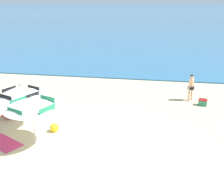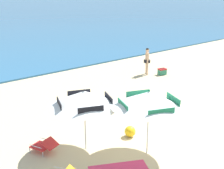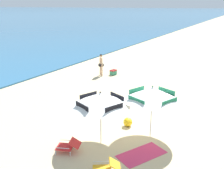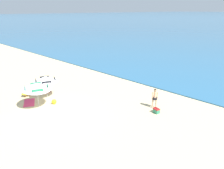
% 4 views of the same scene
% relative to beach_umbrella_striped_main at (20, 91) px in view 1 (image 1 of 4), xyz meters
% --- Properties ---
extents(ground_plane, '(800.00, 800.00, 0.00)m').
position_rel_beach_umbrella_striped_main_xyz_m(ground_plane, '(3.71, -1.19, -1.83)').
color(ground_plane, '#CCB78C').
extents(ocean_water, '(800.00, 800.00, 0.10)m').
position_rel_beach_umbrella_striped_main_xyz_m(ocean_water, '(3.71, 409.19, -1.78)').
color(ocean_water, '#2D668E').
rests_on(ocean_water, ground).
extents(beach_umbrella_striped_main, '(2.96, 2.96, 2.15)m').
position_rel_beach_umbrella_striped_main_xyz_m(beach_umbrella_striped_main, '(0.00, 0.00, 0.00)').
color(beach_umbrella_striped_main, silver).
rests_on(beach_umbrella_striped_main, ground).
extents(beach_umbrella_striped_second, '(3.07, 3.05, 2.25)m').
position_rel_beach_umbrella_striped_main_xyz_m(beach_umbrella_striped_second, '(1.37, -1.58, 0.07)').
color(beach_umbrella_striped_second, silver).
rests_on(beach_umbrella_striped_second, ground).
extents(lounge_chair_beside_umbrella, '(0.81, 1.02, 0.52)m').
position_rel_beach_umbrella_striped_main_xyz_m(lounge_chair_beside_umbrella, '(-1.21, 0.69, -1.56)').
color(lounge_chair_beside_umbrella, red).
rests_on(lounge_chair_beside_umbrella, ground).
extents(person_standing_near_shore, '(0.41, 0.41, 1.68)m').
position_rel_beach_umbrella_striped_main_xyz_m(person_standing_near_shore, '(8.53, 5.13, -0.85)').
color(person_standing_near_shore, '#D8A87F').
rests_on(person_standing_near_shore, ground).
extents(cooler_box, '(0.56, 0.46, 0.43)m').
position_rel_beach_umbrella_striped_main_xyz_m(cooler_box, '(9.20, 4.42, -1.63)').
color(cooler_box, '#2D7F5B').
rests_on(cooler_box, ground).
extents(beach_ball, '(0.41, 0.41, 0.41)m').
position_rel_beach_umbrella_striped_main_xyz_m(beach_ball, '(1.77, -0.35, -1.62)').
color(beach_ball, yellow).
rests_on(beach_ball, ground).
extents(beach_towel, '(2.01, 1.64, 0.01)m').
position_rel_beach_umbrella_striped_main_xyz_m(beach_towel, '(-0.05, -1.78, -1.82)').
color(beach_towel, '#DB3866').
rests_on(beach_towel, ground).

